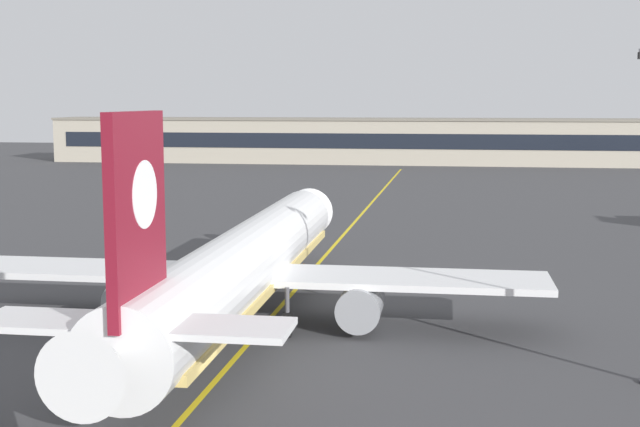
{
  "coord_description": "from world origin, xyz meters",
  "views": [
    {
      "loc": [
        9.39,
        -29.74,
        12.02
      ],
      "look_at": [
        1.95,
        19.84,
        5.36
      ],
      "focal_mm": 47.96,
      "sensor_mm": 36.0,
      "label": 1
    }
  ],
  "objects": [
    {
      "name": "terminal_building",
      "position": [
        -0.26,
        134.14,
        4.31
      ],
      "size": [
        134.13,
        12.4,
        8.61
      ],
      "color": "#B2A893",
      "rests_on": "ground"
    },
    {
      "name": "safety_cone_by_nose_gear",
      "position": [
        -0.57,
        28.98,
        0.26
      ],
      "size": [
        0.44,
        0.44,
        0.55
      ],
      "color": "orange",
      "rests_on": "ground"
    },
    {
      "name": "ground_plane",
      "position": [
        0.0,
        0.0,
        0.0
      ],
      "size": [
        400.0,
        400.0,
        0.0
      ],
      "primitive_type": "plane",
      "color": "#3D3D3F"
    },
    {
      "name": "taxiway_centreline",
      "position": [
        0.0,
        30.0,
        0.0
      ],
      "size": [
        2.86,
        179.99,
        0.01
      ],
      "primitive_type": "cube",
      "rotation": [
        0.0,
        0.0,
        -0.01
      ],
      "color": "yellow",
      "rests_on": "ground"
    },
    {
      "name": "airliner_foreground",
      "position": [
        -1.16,
        13.88,
        3.37
      ],
      "size": [
        32.02,
        41.41,
        11.65
      ],
      "color": "white",
      "rests_on": "ground"
    }
  ]
}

